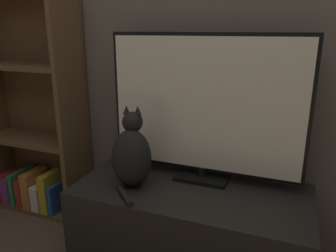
% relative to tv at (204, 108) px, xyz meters
% --- Properties ---
extents(wall_back, '(4.80, 0.05, 2.60)m').
position_rel_tv_xyz_m(wall_back, '(-0.02, 0.18, 0.50)').
color(wall_back, '#60564C').
rests_on(wall_back, ground_plane).
extents(tv_stand, '(1.17, 0.55, 0.41)m').
position_rel_tv_xyz_m(tv_stand, '(-0.02, -0.14, -0.60)').
color(tv_stand, black).
rests_on(tv_stand, ground_plane).
extents(tv, '(1.01, 0.17, 0.76)m').
position_rel_tv_xyz_m(tv, '(0.00, 0.00, 0.00)').
color(tv, black).
rests_on(tv, tv_stand).
extents(cat, '(0.23, 0.31, 0.41)m').
position_rel_tv_xyz_m(cat, '(-0.31, -0.21, -0.22)').
color(cat, black).
rests_on(cat, tv_stand).
extents(bookshelf, '(0.69, 0.28, 1.45)m').
position_rel_tv_xyz_m(bookshelf, '(-1.15, 0.04, -0.19)').
color(bookshelf, brown).
rests_on(bookshelf, ground_plane).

